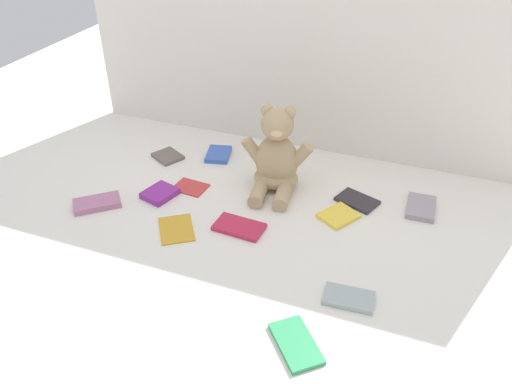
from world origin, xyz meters
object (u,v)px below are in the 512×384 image
book_case_7 (218,154)px  book_case_8 (421,207)px  book_case_4 (160,193)px  book_case_11 (97,203)px  book_case_3 (338,216)px  book_case_9 (296,343)px  book_case_0 (190,187)px  book_case_5 (239,227)px  book_case_2 (168,156)px  teddy_bear (276,159)px  book_case_1 (176,228)px  book_case_10 (357,201)px  book_case_6 (348,298)px

book_case_7 → book_case_8: 0.69m
book_case_4 → book_case_11: (-0.15, -0.11, -0.00)m
book_case_3 → book_case_9: (0.02, -0.48, -0.00)m
book_case_0 → book_case_9: (0.49, -0.47, 0.00)m
book_case_8 → book_case_9: book_case_8 is taller
book_case_3 → book_case_5: 0.29m
book_case_2 → book_case_8: 0.85m
teddy_bear → book_case_5: bearing=-103.8°
book_case_1 → book_case_0: bearing=72.2°
book_case_3 → book_case_10: 0.11m
book_case_7 → book_case_8: book_case_8 is taller
book_case_9 → book_case_11: (-0.71, 0.29, 0.00)m
book_case_5 → book_case_9: (0.27, -0.33, -0.00)m
book_case_3 → book_case_6: size_ratio=0.87×
book_case_6 → book_case_7: size_ratio=1.12×
book_case_3 → book_case_5: bearing=62.7°
book_case_1 → book_case_8: size_ratio=1.02×
book_case_0 → book_case_4: bearing=142.3°
teddy_bear → book_case_3: teddy_bear is taller
teddy_bear → book_case_1: (-0.19, -0.31, -0.10)m
book_case_11 → book_case_6: bearing=41.0°
book_case_10 → book_case_2: bearing=-72.2°
book_case_6 → book_case_5: bearing=61.2°
book_case_4 → book_case_8: bearing=-148.9°
book_case_6 → book_case_11: book_case_11 is taller
book_case_6 → book_case_10: book_case_6 is taller
book_case_4 → book_case_7: (0.07, 0.29, -0.00)m
teddy_bear → book_case_5: 0.26m
book_case_11 → book_case_0: bearing=89.7°
book_case_0 → book_case_2: bearing=52.9°
book_case_6 → book_case_8: (0.12, 0.44, 0.00)m
book_case_1 → book_case_9: (0.43, -0.27, 0.00)m
book_case_2 → book_case_3: 0.64m
book_case_1 → book_case_5: book_case_5 is taller
book_case_8 → book_case_3: bearing=28.2°
book_case_9 → book_case_10: bearing=-132.6°
book_case_7 → book_case_9: (0.49, -0.69, -0.00)m
book_case_0 → book_case_5: (0.22, -0.14, 0.00)m
book_case_0 → book_case_4: book_case_4 is taller
book_case_5 → book_case_7: size_ratio=1.31×
book_case_1 → book_case_4: book_case_4 is taller
book_case_1 → book_case_9: book_case_9 is taller
book_case_1 → book_case_2: book_case_2 is taller
book_case_10 → teddy_bear: bearing=-68.1°
book_case_6 → book_case_8: size_ratio=0.97×
book_case_2 → book_case_9: size_ratio=0.69×
book_case_3 → book_case_11: (-0.69, -0.19, 0.00)m
book_case_0 → book_case_8: 0.70m
book_case_6 → book_case_8: book_case_8 is taller
book_case_3 → book_case_8: (0.22, 0.13, 0.00)m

